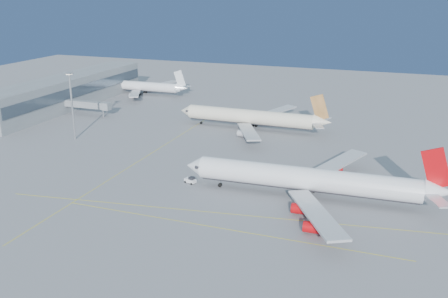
% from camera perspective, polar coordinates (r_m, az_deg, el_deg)
% --- Properties ---
extents(ground, '(500.00, 500.00, 0.00)m').
position_cam_1_polar(ground, '(138.93, 0.00, -6.30)').
color(ground, slate).
rests_on(ground, ground).
extents(terminal, '(18.40, 110.00, 15.00)m').
position_cam_1_polar(terminal, '(263.06, -17.45, 6.30)').
color(terminal, gray).
rests_on(terminal, ground).
extents(jet_bridge, '(23.60, 3.60, 6.90)m').
position_cam_1_polar(jet_bridge, '(240.53, -15.10, 4.90)').
color(jet_bridge, gray).
rests_on(jet_bridge, ground).
extents(taxiway_lines, '(118.86, 140.00, 0.02)m').
position_cam_1_polar(taxiway_lines, '(149.51, -4.46, -4.53)').
color(taxiway_lines, yellow).
rests_on(taxiway_lines, ground).
extents(airliner_virgin, '(75.23, 67.61, 18.57)m').
position_cam_1_polar(airliner_virgin, '(142.55, 9.97, -3.49)').
color(airliner_virgin, white).
rests_on(airliner_virgin, ground).
extents(airliner_etihad, '(66.10, 61.24, 17.29)m').
position_cam_1_polar(airliner_etihad, '(209.80, 3.30, 3.65)').
color(airliner_etihad, beige).
rests_on(airliner_etihad, ground).
extents(airliner_third, '(55.42, 51.24, 14.90)m').
position_cam_1_polar(airliner_third, '(283.94, -9.31, 7.08)').
color(airliner_third, white).
rests_on(airliner_third, ground).
extents(pushback_tug, '(3.96, 3.04, 2.02)m').
position_cam_1_polar(pushback_tug, '(153.23, -3.85, -3.57)').
color(pushback_tug, white).
rests_on(pushback_tug, ground).
extents(light_mast, '(2.28, 2.28, 26.38)m').
position_cam_1_polar(light_mast, '(202.15, -17.02, 5.34)').
color(light_mast, gray).
rests_on(light_mast, ground).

